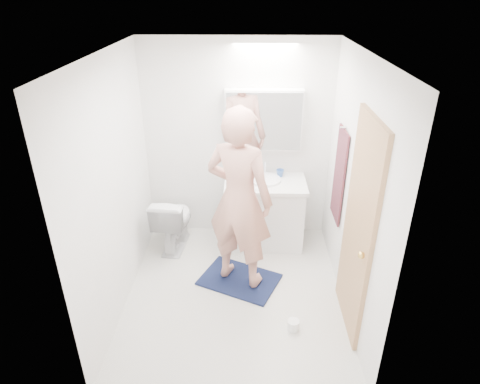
{
  "coord_description": "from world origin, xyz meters",
  "views": [
    {
      "loc": [
        0.13,
        -3.39,
        2.9
      ],
      "look_at": [
        0.05,
        0.25,
        1.05
      ],
      "focal_mm": 31.0,
      "sensor_mm": 36.0,
      "label": 1
    }
  ],
  "objects_px": {
    "person": "(239,200)",
    "soap_bottle_a": "(235,169)",
    "vanity_cabinet": "(264,214)",
    "toothbrush_cup": "(280,173)",
    "toilet": "(174,221)",
    "toilet_paper_roll": "(293,325)",
    "soap_bottle_b": "(247,168)",
    "medicine_cabinet": "(264,120)"
  },
  "relations": [
    {
      "from": "toilet",
      "to": "toilet_paper_roll",
      "type": "height_order",
      "value": "toilet"
    },
    {
      "from": "toilet",
      "to": "toothbrush_cup",
      "type": "relative_size",
      "value": 7.42
    },
    {
      "from": "medicine_cabinet",
      "to": "soap_bottle_b",
      "type": "xyz_separation_m",
      "value": [
        -0.18,
        -0.03,
        -0.59
      ]
    },
    {
      "from": "vanity_cabinet",
      "to": "toilet_paper_roll",
      "type": "relative_size",
      "value": 8.18
    },
    {
      "from": "soap_bottle_b",
      "to": "vanity_cabinet",
      "type": "bearing_deg",
      "value": -40.28
    },
    {
      "from": "person",
      "to": "toothbrush_cup",
      "type": "relative_size",
      "value": 20.15
    },
    {
      "from": "toilet",
      "to": "toothbrush_cup",
      "type": "distance_m",
      "value": 1.39
    },
    {
      "from": "soap_bottle_a",
      "to": "toilet_paper_roll",
      "type": "bearing_deg",
      "value": -70.17
    },
    {
      "from": "toothbrush_cup",
      "to": "person",
      "type": "bearing_deg",
      "value": -116.48
    },
    {
      "from": "medicine_cabinet",
      "to": "toilet_paper_roll",
      "type": "distance_m",
      "value": 2.24
    },
    {
      "from": "soap_bottle_a",
      "to": "soap_bottle_b",
      "type": "height_order",
      "value": "soap_bottle_a"
    },
    {
      "from": "vanity_cabinet",
      "to": "medicine_cabinet",
      "type": "bearing_deg",
      "value": 98.7
    },
    {
      "from": "vanity_cabinet",
      "to": "person",
      "type": "xyz_separation_m",
      "value": [
        -0.29,
        -0.77,
        0.6
      ]
    },
    {
      "from": "person",
      "to": "vanity_cabinet",
      "type": "bearing_deg",
      "value": -85.95
    },
    {
      "from": "toilet",
      "to": "person",
      "type": "bearing_deg",
      "value": 147.17
    },
    {
      "from": "medicine_cabinet",
      "to": "toilet_paper_roll",
      "type": "bearing_deg",
      "value": -81.15
    },
    {
      "from": "person",
      "to": "toilet_paper_roll",
      "type": "bearing_deg",
      "value": 151.02
    },
    {
      "from": "soap_bottle_a",
      "to": "person",
      "type": "bearing_deg",
      "value": -85.83
    },
    {
      "from": "soap_bottle_b",
      "to": "toothbrush_cup",
      "type": "distance_m",
      "value": 0.39
    },
    {
      "from": "person",
      "to": "soap_bottle_a",
      "type": "distance_m",
      "value": 0.93
    },
    {
      "from": "toilet",
      "to": "soap_bottle_a",
      "type": "relative_size",
      "value": 3.44
    },
    {
      "from": "medicine_cabinet",
      "to": "toilet",
      "type": "height_order",
      "value": "medicine_cabinet"
    },
    {
      "from": "medicine_cabinet",
      "to": "vanity_cabinet",
      "type": "bearing_deg",
      "value": -81.3
    },
    {
      "from": "vanity_cabinet",
      "to": "toothbrush_cup",
      "type": "bearing_deg",
      "value": 42.0
    },
    {
      "from": "person",
      "to": "soap_bottle_a",
      "type": "height_order",
      "value": "person"
    },
    {
      "from": "medicine_cabinet",
      "to": "person",
      "type": "distance_m",
      "value": 1.14
    },
    {
      "from": "medicine_cabinet",
      "to": "toothbrush_cup",
      "type": "distance_m",
      "value": 0.67
    },
    {
      "from": "medicine_cabinet",
      "to": "toilet",
      "type": "distance_m",
      "value": 1.6
    },
    {
      "from": "soap_bottle_b",
      "to": "toothbrush_cup",
      "type": "relative_size",
      "value": 1.99
    },
    {
      "from": "soap_bottle_a",
      "to": "medicine_cabinet",
      "type": "bearing_deg",
      "value": 10.52
    },
    {
      "from": "soap_bottle_b",
      "to": "toothbrush_cup",
      "type": "xyz_separation_m",
      "value": [
        0.39,
        -0.02,
        -0.05
      ]
    },
    {
      "from": "toilet",
      "to": "soap_bottle_a",
      "type": "bearing_deg",
      "value": -153.45
    },
    {
      "from": "medicine_cabinet",
      "to": "toilet_paper_roll",
      "type": "height_order",
      "value": "medicine_cabinet"
    },
    {
      "from": "vanity_cabinet",
      "to": "soap_bottle_a",
      "type": "bearing_deg",
      "value": 157.1
    },
    {
      "from": "toilet_paper_roll",
      "to": "soap_bottle_a",
      "type": "bearing_deg",
      "value": 109.83
    },
    {
      "from": "soap_bottle_a",
      "to": "toilet_paper_roll",
      "type": "distance_m",
      "value": 1.93
    },
    {
      "from": "medicine_cabinet",
      "to": "toilet",
      "type": "relative_size",
      "value": 1.26
    },
    {
      "from": "toilet",
      "to": "person",
      "type": "height_order",
      "value": "person"
    },
    {
      "from": "vanity_cabinet",
      "to": "soap_bottle_b",
      "type": "relative_size",
      "value": 4.81
    },
    {
      "from": "soap_bottle_a",
      "to": "toothbrush_cup",
      "type": "height_order",
      "value": "soap_bottle_a"
    },
    {
      "from": "medicine_cabinet",
      "to": "soap_bottle_a",
      "type": "bearing_deg",
      "value": -169.48
    },
    {
      "from": "vanity_cabinet",
      "to": "toothbrush_cup",
      "type": "distance_m",
      "value": 0.53
    }
  ]
}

